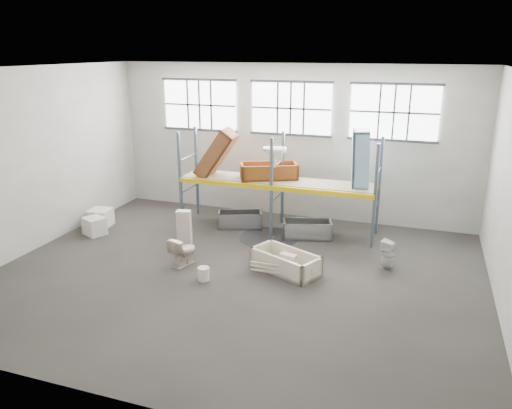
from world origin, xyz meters
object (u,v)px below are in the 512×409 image
at_px(toilet_white, 388,255).
at_px(carton_near, 95,226).
at_px(toilet_beige, 183,251).
at_px(steel_tub_right, 307,229).
at_px(bathtub_beige, 286,262).
at_px(steel_tub_left, 240,219).
at_px(bucket, 204,274).
at_px(blue_tub_upright, 360,159).
at_px(cistern_tall, 184,231).
at_px(rust_tub_flat, 269,171).

bearing_deg(toilet_white, carton_near, -69.92).
distance_m(toilet_beige, steel_tub_right, 3.95).
relative_size(bathtub_beige, carton_near, 2.81).
bearing_deg(steel_tub_left, bucket, -82.57).
bearing_deg(blue_tub_upright, cistern_tall, -149.21).
distance_m(bathtub_beige, carton_near, 6.26).
xyz_separation_m(bathtub_beige, cistern_tall, (-3.04, 0.41, 0.33)).
bearing_deg(steel_tub_right, steel_tub_left, 174.25).
relative_size(bathtub_beige, toilet_beige, 2.28).
height_order(toilet_beige, rust_tub_flat, rust_tub_flat).
distance_m(toilet_white, bucket, 4.73).
distance_m(bathtub_beige, blue_tub_upright, 3.94).
bearing_deg(steel_tub_left, blue_tub_upright, 4.83).
distance_m(toilet_white, blue_tub_upright, 3.05).
distance_m(toilet_white, steel_tub_left, 5.02).
distance_m(steel_tub_left, bucket, 3.90).
relative_size(rust_tub_flat, blue_tub_upright, 1.04).
height_order(cistern_tall, blue_tub_upright, blue_tub_upright).
height_order(cistern_tall, toilet_white, cistern_tall).
height_order(bucket, carton_near, carton_near).
bearing_deg(steel_tub_right, carton_near, -163.53).
bearing_deg(carton_near, steel_tub_left, 27.45).
xyz_separation_m(steel_tub_left, blue_tub_upright, (3.61, 0.30, 2.14)).
bearing_deg(toilet_beige, carton_near, -0.26).
height_order(bathtub_beige, blue_tub_upright, blue_tub_upright).
xyz_separation_m(blue_tub_upright, carton_near, (-7.57, -2.36, -2.13)).
xyz_separation_m(toilet_white, rust_tub_flat, (-3.86, 2.01, 1.43)).
bearing_deg(steel_tub_left, bathtub_beige, -50.17).
distance_m(toilet_beige, steel_tub_left, 3.21).
bearing_deg(toilet_beige, blue_tub_upright, -121.49).
distance_m(cistern_tall, toilet_white, 5.53).
bearing_deg(steel_tub_left, steel_tub_right, -5.75).
bearing_deg(bathtub_beige, toilet_white, 47.18).
xyz_separation_m(steel_tub_left, carton_near, (-3.96, -2.06, 0.02)).
xyz_separation_m(bathtub_beige, carton_near, (-6.22, 0.66, 0.01)).
bearing_deg(blue_tub_upright, toilet_white, -61.26).
relative_size(cistern_tall, blue_tub_upright, 0.71).
xyz_separation_m(steel_tub_right, bucket, (-1.73, -3.64, -0.10)).
relative_size(cistern_tall, carton_near, 1.88).
xyz_separation_m(toilet_white, blue_tub_upright, (-1.10, 2.01, 2.00)).
distance_m(toilet_white, rust_tub_flat, 4.59).
bearing_deg(rust_tub_flat, steel_tub_left, -160.27).
relative_size(toilet_beige, steel_tub_left, 0.56).
distance_m(steel_tub_right, carton_near, 6.46).
distance_m(rust_tub_flat, blue_tub_upright, 2.82).
bearing_deg(bathtub_beige, carton_near, -161.15).
height_order(cistern_tall, steel_tub_right, cistern_tall).
bearing_deg(bucket, bathtub_beige, 33.11).
distance_m(rust_tub_flat, carton_near, 5.58).
bearing_deg(cistern_tall, toilet_beige, -78.36).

